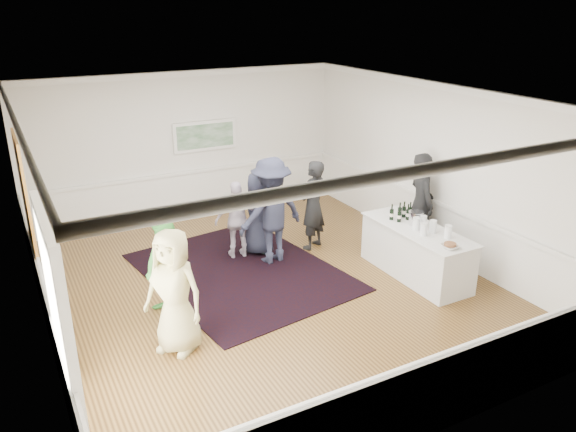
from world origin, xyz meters
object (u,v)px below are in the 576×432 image
guest_green (168,270)px  bartender (421,203)px  guest_lilac (238,220)px  guest_navy (258,213)px  ice_bucket (416,219)px  guest_dark_b (313,205)px  nut_bowl (450,246)px  guest_dark_a (271,211)px  guest_tan (174,291)px  serving_table (416,252)px

guest_green → bartender: bearing=67.3°
guest_lilac → guest_navy: guest_navy is taller
guest_navy → ice_bucket: bearing=178.4°
guest_green → guest_dark_b: bearing=86.5°
bartender → nut_bowl: (-0.84, -1.67, -0.04)m
guest_green → guest_navy: 2.66m
guest_navy → ice_bucket: guest_navy is taller
guest_dark_a → guest_dark_b: bearing=-176.8°
guest_tan → nut_bowl: guest_tan is taller
serving_table → guest_navy: 2.98m
guest_lilac → guest_dark_b: guest_dark_b is taller
guest_navy → serving_table: bearing=175.5°
guest_dark_a → guest_dark_b: 1.00m
guest_green → guest_dark_b: (3.24, 1.21, 0.09)m
serving_table → ice_bucket: bearing=67.1°
ice_bucket → nut_bowl: (-0.16, -1.02, -0.08)m
guest_navy → ice_bucket: size_ratio=6.23×
guest_dark_b → ice_bucket: 2.04m
guest_dark_a → nut_bowl: (1.86, -2.61, -0.06)m
guest_navy → nut_bowl: (1.91, -3.05, 0.12)m
guest_navy → bartender: bearing=-163.8°
guest_tan → ice_bucket: (4.46, 0.35, 0.11)m
guest_green → guest_dark_b: guest_dark_b is taller
guest_lilac → ice_bucket: guest_lilac is taller
guest_dark_b → nut_bowl: guest_dark_b is taller
guest_lilac → guest_green: bearing=49.6°
bartender → guest_dark_b: bartender is taller
serving_table → guest_tan: 4.42m
guest_green → nut_bowl: (4.12, -1.56, 0.14)m
ice_bucket → bartender: bearing=43.8°
guest_navy → ice_bucket: (2.08, -2.02, 0.20)m
guest_green → guest_dark_a: guest_dark_a is taller
guest_dark_b → serving_table: bearing=89.7°
nut_bowl → guest_navy: bearing=122.1°
ice_bucket → guest_dark_b: bearing=120.8°
guest_tan → guest_green: (0.17, 0.89, -0.10)m
ice_bucket → guest_tan: bearing=-175.5°
guest_dark_b → guest_lilac: bearing=-38.6°
guest_dark_a → guest_green: bearing=18.0°
guest_dark_a → guest_dark_b: guest_dark_a is taller
guest_lilac → guest_navy: size_ratio=0.92×
serving_table → guest_dark_a: 2.67m
guest_navy → nut_bowl: bearing=164.8°
guest_lilac → guest_navy: 0.42m
guest_lilac → guest_dark_b: bearing=178.8°
guest_dark_a → bartender: bearing=154.2°
guest_tan → guest_green: 0.91m
guest_green → guest_lilac: size_ratio=1.06×
guest_tan → guest_dark_a: size_ratio=0.90×
serving_table → guest_tan: guest_tan is taller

